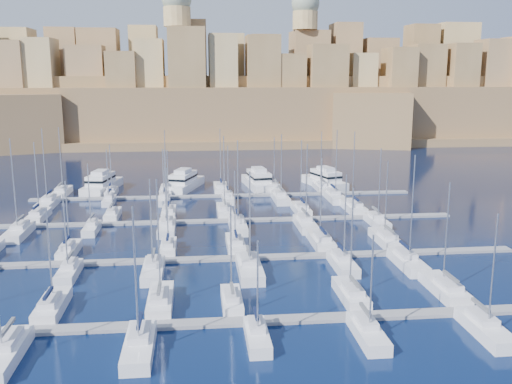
{
  "coord_description": "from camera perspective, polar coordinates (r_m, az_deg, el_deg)",
  "views": [
    {
      "loc": [
        -5.97,
        -92.11,
        26.85
      ],
      "look_at": [
        4.38,
        6.0,
        6.34
      ],
      "focal_mm": 40.0,
      "sensor_mm": 36.0,
      "label": 1
    }
  ],
  "objects": [
    {
      "name": "sailboat_3",
      "position": [
        68.23,
        -2.44,
        -10.79
      ],
      "size": [
        2.34,
        7.82,
        12.47
      ],
      "color": "silver",
      "rests_on": "ground"
    },
    {
      "name": "sailboat_10",
      "position": [
        61.6,
        11.1,
        -13.6
      ],
      "size": [
        2.49,
        8.31,
        11.59
      ],
      "color": "silver",
      "rests_on": "ground"
    },
    {
      "name": "sailboat_43",
      "position": [
        123.8,
        -14.47,
        -0.82
      ],
      "size": [
        2.17,
        7.23,
        11.86
      ],
      "color": "silver",
      "rests_on": "ground"
    },
    {
      "name": "sailboat_20",
      "position": [
        79.26,
        -10.23,
        -7.68
      ],
      "size": [
        2.79,
        9.29,
        13.75
      ],
      "color": "silver",
      "rests_on": "ground"
    },
    {
      "name": "sailboat_22",
      "position": [
        81.66,
        8.65,
        -7.04
      ],
      "size": [
        2.71,
        9.04,
        13.81
      ],
      "color": "silver",
      "rests_on": "ground"
    },
    {
      "name": "sailboat_23",
      "position": [
        84.13,
        14.91,
        -6.73
      ],
      "size": [
        2.92,
        9.74,
        16.4
      ],
      "color": "silver",
      "rests_on": "ground"
    },
    {
      "name": "motor_yacht_d",
      "position": [
        138.8,
        6.88,
        1.23
      ],
      "size": [
        9.04,
        16.03,
        5.25
      ],
      "color": "silver",
      "rests_on": "ground"
    },
    {
      "name": "sailboat_26",
      "position": [
        110.62,
        -8.72,
        -2.05
      ],
      "size": [
        2.61,
        8.69,
        13.07
      ],
      "color": "silver",
      "rests_on": "ground"
    },
    {
      "name": "sailboat_46",
      "position": [
        122.43,
        2.47,
        -0.57
      ],
      "size": [
        2.97,
        9.9,
        14.8
      ],
      "color": "silver",
      "rests_on": "ground"
    },
    {
      "name": "sailboat_27",
      "position": [
        111.05,
        -3.16,
        -1.86
      ],
      "size": [
        2.89,
        9.64,
        15.56
      ],
      "color": "silver",
      "rests_on": "ground"
    },
    {
      "name": "sailboat_36",
      "position": [
        135.73,
        -18.81,
        0.02
      ],
      "size": [
        2.82,
        9.4,
        15.56
      ],
      "color": "silver",
      "rests_on": "ground"
    },
    {
      "name": "sailboat_7",
      "position": [
        61.31,
        -23.83,
        -14.5
      ],
      "size": [
        2.97,
        9.91,
        17.08
      ],
      "color": "silver",
      "rests_on": "ground"
    },
    {
      "name": "sailboat_21",
      "position": [
        78.7,
        -0.66,
        -7.62
      ],
      "size": [
        3.18,
        10.61,
        14.58
      ],
      "color": "silver",
      "rests_on": "ground"
    },
    {
      "name": "sailboat_29",
      "position": [
        115.57,
        9.68,
        -1.47
      ],
      "size": [
        3.16,
        10.54,
        16.07
      ],
      "color": "silver",
      "rests_on": "ground"
    },
    {
      "name": "ground",
      "position": [
        96.13,
        -2.23,
        -4.49
      ],
      "size": [
        600.0,
        600.0,
        0.0
      ],
      "primitive_type": "plane",
      "color": "black",
      "rests_on": "ground"
    },
    {
      "name": "sailboat_4",
      "position": [
        71.03,
        9.48,
        -9.99
      ],
      "size": [
        2.69,
        8.96,
        13.95
      ],
      "color": "silver",
      "rests_on": "ground"
    },
    {
      "name": "sailboat_31",
      "position": [
        102.54,
        -16.1,
        -3.49
      ],
      "size": [
        2.25,
        7.51,
        12.37
      ],
      "color": "silver",
      "rests_on": "ground"
    },
    {
      "name": "sailboat_44",
      "position": [
        122.16,
        -9.17,
        -0.76
      ],
      "size": [
        2.46,
        8.19,
        11.92
      ],
      "color": "silver",
      "rests_on": "ground"
    },
    {
      "name": "sailboat_2",
      "position": [
        69.02,
        -9.54,
        -10.64
      ],
      "size": [
        2.85,
        9.48,
        15.46
      ],
      "color": "silver",
      "rests_on": "ground"
    },
    {
      "name": "sailboat_34",
      "position": [
        101.63,
        4.95,
        -3.18
      ],
      "size": [
        2.92,
        9.72,
        15.36
      ],
      "color": "silver",
      "rests_on": "ground"
    },
    {
      "name": "sailboat_24",
      "position": [
        114.61,
        -20.92,
        -2.21
      ],
      "size": [
        2.73,
        9.12,
        14.84
      ],
      "color": "silver",
      "rests_on": "ground"
    },
    {
      "name": "sailboat_35",
      "position": [
        105.39,
        12.0,
        -2.86
      ],
      "size": [
        2.6,
        8.68,
        14.34
      ],
      "color": "silver",
      "rests_on": "ground"
    },
    {
      "name": "sailboat_9",
      "position": [
        59.78,
        0.11,
        -14.19
      ],
      "size": [
        2.25,
        7.51,
        11.23
      ],
      "color": "silver",
      "rests_on": "ground"
    },
    {
      "name": "motor_yacht_a",
      "position": [
        137.61,
        -15.19,
        0.81
      ],
      "size": [
        7.86,
        16.97,
        5.25
      ],
      "color": "silver",
      "rests_on": "ground"
    },
    {
      "name": "sailboat_45",
      "position": [
        122.12,
        -2.81,
        -0.63
      ],
      "size": [
        2.46,
        8.22,
        12.4
      ],
      "color": "silver",
      "rests_on": "ground"
    },
    {
      "name": "pontoon_far",
      "position": [
        127.08,
        -3.19,
        -0.38
      ],
      "size": [
        84.0,
        2.0,
        0.4
      ],
      "primitive_type": "cube",
      "color": "slate",
      "rests_on": "ground"
    },
    {
      "name": "sailboat_37",
      "position": [
        132.83,
        -14.25,
        0.03
      ],
      "size": [
        2.27,
        7.57,
        11.71
      ],
      "color": "silver",
      "rests_on": "ground"
    },
    {
      "name": "sailboat_32",
      "position": [
        100.01,
        -8.91,
        -3.53
      ],
      "size": [
        2.9,
        9.66,
        14.66
      ],
      "color": "silver",
      "rests_on": "ground"
    },
    {
      "name": "sailboat_33",
      "position": [
        100.13,
        -1.83,
        -3.36
      ],
      "size": [
        2.88,
        9.61,
        16.12
      ],
      "color": "silver",
      "rests_on": "ground"
    },
    {
      "name": "pontoon_mid_far",
      "position": [
        105.7,
        -2.59,
        -2.87
      ],
      "size": [
        84.0,
        2.0,
        0.4
      ],
      "primitive_type": "cube",
      "color": "slate",
      "rests_on": "ground"
    },
    {
      "name": "sailboat_19",
      "position": [
        81.52,
        -18.19,
        -7.57
      ],
      "size": [
        2.39,
        7.98,
        11.79
      ],
      "color": "silver",
      "rests_on": "ground"
    },
    {
      "name": "sailboat_8",
      "position": [
        58.94,
        -11.58,
        -14.79
      ],
      "size": [
        2.83,
        9.43,
        15.19
      ],
      "color": "silver",
      "rests_on": "ground"
    },
    {
      "name": "sailboat_17",
      "position": [
        94.63,
        12.84,
        -4.57
      ],
      "size": [
        2.9,
        9.67,
        13.55
      ],
      "color": "silver",
      "rests_on": "ground"
    },
    {
      "name": "sailboat_42",
      "position": [
        124.77,
        -20.09,
        -1.05
      ],
      "size": [
        3.07,
        10.25,
        16.5
      ],
      "color": "silver",
      "rests_on": "ground"
    },
    {
      "name": "sailboat_14",
      "position": [
        88.93,
        -8.76,
        -5.48
      ],
      "size": [
        2.32,
        7.74,
        13.28
      ],
      "color": "silver",
      "rests_on": "ground"
    },
    {
      "name": "sailboat_16",
      "position": [
        91.89,
        6.5,
        -4.84
      ],
      "size": [
        2.96,
        9.86,
        14.21
      ],
      "color": "silver",
      "rests_on": "ground"
    },
    {
      "name": "fortified_city",
      "position": [
        247.74,
        -4.73,
        8.9
      ],
      "size": [
        460.0,
        108.95,
        59.52
      ],
      "color": "brown",
      "rests_on": "ground"
    },
    {
      "name": "sailboat_39",
      "position": [
        132.8,
        -3.54,
        0.39
      ],
      "size": [
        3.07,
        10.22,
        14.85
      ],
      "color": "silver",
      "rests_on": "ground"
    },
    {
      "name": "sailboat_5",
      "position": [
        75.39,
        18.36,
        -9.14
      ],
      "size": [
        2.94,
        9.81,
        14.38
      ],
      "color": "silver",
      "rests_on": "ground"
    },
    {
      "name": "motor_yacht_c",
      "position": [
        136.62,
        0.24,
        1.15
      ],
      "size": [
        6.78,
        16.84,
        5.25
      ],
      "color": "silver",
      "rests_on": "ground"
    },
    {
      "name": "sailboat_11",
      "position": [
        65.84,
        21.93,
        -12.52
      ],
      "size": [
        2.75,
        9.16,
        13.54
      ],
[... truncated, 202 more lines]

